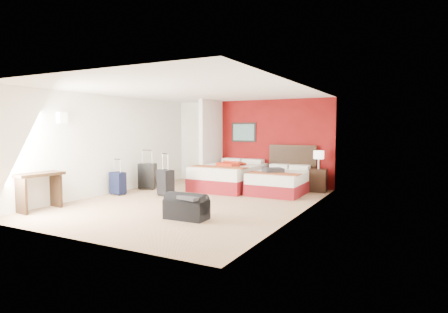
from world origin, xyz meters
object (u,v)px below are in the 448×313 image
Objects in this scene: bed_right at (281,182)px; nightstand at (318,180)px; suitcase_black at (148,177)px; suitcase_charcoal at (166,184)px; red_suitcase_open at (231,164)px; duffel_bag at (187,208)px; suitcase_navy at (118,184)px; desk at (39,192)px; table_lamp at (319,160)px; bed_left at (230,177)px.

bed_right is 1.04m from nightstand.
suitcase_black is 1.10× the size of suitcase_charcoal.
red_suitcase_open is (-1.39, -0.08, 0.42)m from bed_right.
red_suitcase_open is 1.12× the size of suitcase_black.
suitcase_black reaches higher than duffel_bag.
desk is at bearing -86.28° from suitcase_navy.
desk is at bearing -138.63° from nightstand.
bed_right is at bearing 79.07° from duffel_bag.
nightstand is 0.54m from table_lamp.
nightstand is at bearing 69.92° from duffel_bag.
bed_left is 1.49m from bed_right.
nightstand is 1.11× the size of suitcase_navy.
table_lamp reaches higher than suitcase_navy.
suitcase_black is (-4.24, -1.80, 0.04)m from nightstand.
suitcase_navy is 0.69× the size of duffel_bag.
red_suitcase_open is at bearing 101.74° from duffel_bag.
table_lamp reaches higher than bed_left.
red_suitcase_open is at bearing -176.52° from bed_right.
desk reaches higher than suitcase_black.
table_lamp reaches higher than duffel_bag.
suitcase_charcoal is 1.15× the size of suitcase_navy.
table_lamp reaches higher than bed_right.
nightstand is at bearing 59.36° from suitcase_charcoal.
suitcase_charcoal is at bearing -49.89° from suitcase_black.
red_suitcase_open reaches higher than nightstand.
suitcase_black reaches higher than suitcase_charcoal.
desk is (-2.16, -4.31, 0.06)m from bed_left.
bed_left reaches higher than suitcase_navy.
red_suitcase_open is at bearing 69.40° from desk.
nightstand is 5.19m from suitcase_navy.
desk reaches higher than nightstand.
desk is (-3.07, -0.78, 0.19)m from duffel_bag.
suitcase_navy is (-2.14, -2.10, -0.43)m from red_suitcase_open.
table_lamp is at bearing 40.01° from suitcase_navy.
suitcase_charcoal is 0.67× the size of desk.
nightstand is (2.30, 0.63, -0.02)m from bed_left.
duffel_bag is (0.81, -3.43, -0.50)m from red_suitcase_open.
suitcase_charcoal is (-3.17, -2.42, 0.01)m from nightstand.
suitcase_navy is 0.58× the size of desk.
duffel_bag is (1.77, -1.74, -0.11)m from suitcase_charcoal.
bed_right is 3.41× the size of suitcase_navy.
suitcase_navy is (-3.53, -2.19, -0.01)m from bed_right.
suitcase_black is 1.23m from suitcase_charcoal.
bed_right is at bearing -141.64° from table_lamp.
desk is (-4.47, -4.94, -0.46)m from table_lamp.
bed_right is 1.45m from red_suitcase_open.
duffel_bag is at bearing -115.11° from nightstand.
table_lamp reaches higher than suitcase_black.
duffel_bag is at bearing 21.94° from desk.
suitcase_charcoal is at bearing -142.72° from table_lamp.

